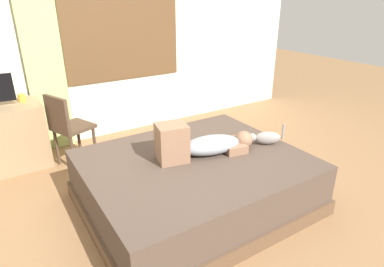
% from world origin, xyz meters
% --- Properties ---
extents(ground_plane, '(16.00, 16.00, 0.00)m').
position_xyz_m(ground_plane, '(0.00, 0.00, 0.00)').
color(ground_plane, olive).
extents(back_wall_with_window, '(6.40, 0.14, 2.90)m').
position_xyz_m(back_wall_with_window, '(0.01, 2.24, 1.45)').
color(back_wall_with_window, silver).
rests_on(back_wall_with_window, ground).
extents(bed, '(1.98, 1.65, 0.49)m').
position_xyz_m(bed, '(0.06, 0.08, 0.24)').
color(bed, brown).
rests_on(bed, ground).
extents(person_lying, '(0.94, 0.42, 0.34)m').
position_xyz_m(person_lying, '(0.15, 0.10, 0.60)').
color(person_lying, '#8C939E').
rests_on(person_lying, bed).
extents(cat, '(0.32, 0.23, 0.21)m').
position_xyz_m(cat, '(0.82, -0.04, 0.55)').
color(cat, gray).
rests_on(cat, bed).
extents(desk, '(0.90, 0.56, 0.74)m').
position_xyz_m(desk, '(-1.37, 1.84, 0.37)').
color(desk, '#997A56').
rests_on(desk, ground).
extents(cup, '(0.08, 0.08, 0.09)m').
position_xyz_m(cup, '(-1.09, 1.88, 0.79)').
color(cup, gold).
rests_on(cup, desk).
extents(chair_by_desk, '(0.49, 0.49, 0.86)m').
position_xyz_m(chair_by_desk, '(-0.73, 1.50, 0.51)').
color(chair_by_desk, '#4C3828').
rests_on(chair_by_desk, ground).
extents(curtain_left, '(0.44, 0.06, 2.60)m').
position_xyz_m(curtain_left, '(-0.76, 2.12, 1.30)').
color(curtain_left, '#ADCC75').
rests_on(curtain_left, ground).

